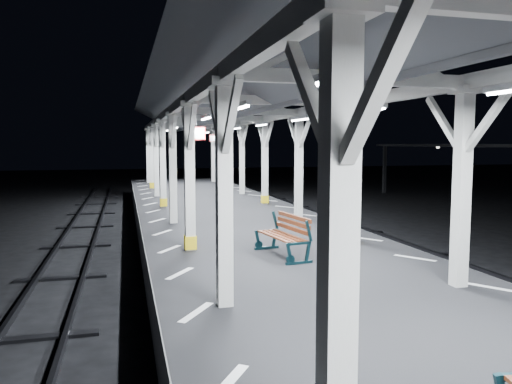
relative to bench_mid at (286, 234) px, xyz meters
name	(u,v)px	position (x,y,z in m)	size (l,w,h in m)	color
ground	(304,315)	(0.10, -0.91, -1.47)	(120.00, 120.00, 0.00)	black
platform	(305,290)	(0.10, -0.91, -0.97)	(6.00, 50.00, 1.00)	black
hazard_stripes_left	(180,273)	(-2.35, -0.91, -0.46)	(1.00, 48.00, 0.01)	silver
hazard_stripes_right	(415,258)	(2.55, -0.91, -0.46)	(1.00, 48.00, 0.01)	silver
track_left	(33,335)	(-4.90, -0.91, -1.39)	(2.20, 60.00, 0.16)	#2D2D33
canopy	(307,82)	(0.10, -0.93, 3.09)	(5.40, 49.00, 4.65)	silver
bench_mid	(286,234)	(0.00, 0.00, 0.00)	(0.83, 1.69, 0.88)	#0D282F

